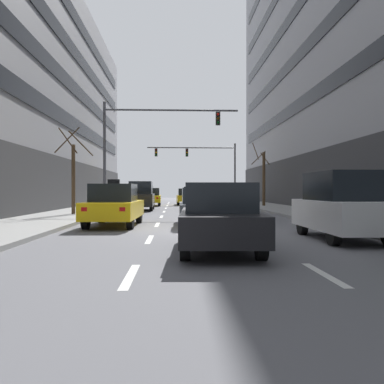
{
  "coord_description": "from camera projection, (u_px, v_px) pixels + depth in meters",
  "views": [
    {
      "loc": [
        -0.91,
        -14.77,
        1.48
      ],
      "look_at": [
        0.62,
        21.82,
        1.28
      ],
      "focal_mm": 36.89,
      "sensor_mm": 36.0,
      "label": 1
    }
  ],
  "objects": [
    {
      "name": "ground_plane",
      "position": [
        200.0,
        229.0,
        14.81
      ],
      "size": [
        120.0,
        120.0,
        0.0
      ],
      "primitive_type": "plane",
      "color": "slate"
    },
    {
      "name": "sidewalk_left",
      "position": [
        10.0,
        228.0,
        14.51
      ],
      "size": [
        3.93,
        80.0,
        0.14
      ],
      "primitive_type": "cube",
      "color": "gray",
      "rests_on": "ground"
    },
    {
      "name": "sidewalk_right",
      "position": [
        382.0,
        227.0,
        15.1
      ],
      "size": [
        3.93,
        80.0,
        0.14
      ],
      "primitive_type": "cube",
      "color": "gray",
      "rests_on": "ground"
    },
    {
      "name": "lane_stripe_l1_s2",
      "position": [
        130.0,
        276.0,
        6.74
      ],
      "size": [
        0.16,
        2.0,
        0.01
      ],
      "primitive_type": "cube",
      "color": "silver",
      "rests_on": "ground"
    },
    {
      "name": "lane_stripe_l1_s3",
      "position": [
        150.0,
        239.0,
        11.74
      ],
      "size": [
        0.16,
        2.0,
        0.01
      ],
      "primitive_type": "cube",
      "color": "silver",
      "rests_on": "ground"
    },
    {
      "name": "lane_stripe_l1_s4",
      "position": [
        157.0,
        225.0,
        16.73
      ],
      "size": [
        0.16,
        2.0,
        0.01
      ],
      "primitive_type": "cube",
      "color": "silver",
      "rests_on": "ground"
    },
    {
      "name": "lane_stripe_l1_s5",
      "position": [
        161.0,
        217.0,
        21.73
      ],
      "size": [
        0.16,
        2.0,
        0.01
      ],
      "primitive_type": "cube",
      "color": "silver",
      "rests_on": "ground"
    },
    {
      "name": "lane_stripe_l1_s6",
      "position": [
        164.0,
        212.0,
        26.72
      ],
      "size": [
        0.16,
        2.0,
        0.01
      ],
      "primitive_type": "cube",
      "color": "silver",
      "rests_on": "ground"
    },
    {
      "name": "lane_stripe_l1_s7",
      "position": [
        166.0,
        208.0,
        31.72
      ],
      "size": [
        0.16,
        2.0,
        0.01
      ],
      "primitive_type": "cube",
      "color": "silver",
      "rests_on": "ground"
    },
    {
      "name": "lane_stripe_l1_s8",
      "position": [
        167.0,
        206.0,
        36.72
      ],
      "size": [
        0.16,
        2.0,
        0.01
      ],
      "primitive_type": "cube",
      "color": "silver",
      "rests_on": "ground"
    },
    {
      "name": "lane_stripe_l1_s9",
      "position": [
        168.0,
        204.0,
        41.71
      ],
      "size": [
        0.16,
        2.0,
        0.01
      ],
      "primitive_type": "cube",
      "color": "silver",
      "rests_on": "ground"
    },
    {
      "name": "lane_stripe_l1_s10",
      "position": [
        169.0,
        202.0,
        46.71
      ],
      "size": [
        0.16,
        2.0,
        0.01
      ],
      "primitive_type": "cube",
      "color": "silver",
      "rests_on": "ground"
    },
    {
      "name": "lane_stripe_l2_s2",
      "position": [
        324.0,
        274.0,
        6.88
      ],
      "size": [
        0.16,
        2.0,
        0.01
      ],
      "primitive_type": "cube",
      "color": "silver",
      "rests_on": "ground"
    },
    {
      "name": "lane_stripe_l2_s3",
      "position": [
        262.0,
        239.0,
        11.88
      ],
      "size": [
        0.16,
        2.0,
        0.01
      ],
      "primitive_type": "cube",
      "color": "silver",
      "rests_on": "ground"
    },
    {
      "name": "lane_stripe_l2_s4",
      "position": [
        236.0,
        224.0,
        16.87
      ],
      "size": [
        0.16,
        2.0,
        0.01
      ],
      "primitive_type": "cube",
      "color": "silver",
      "rests_on": "ground"
    },
    {
      "name": "lane_stripe_l2_s5",
      "position": [
        222.0,
        216.0,
        21.87
      ],
      "size": [
        0.16,
        2.0,
        0.01
      ],
      "primitive_type": "cube",
      "color": "silver",
      "rests_on": "ground"
    },
    {
      "name": "lane_stripe_l2_s6",
      "position": [
        214.0,
        211.0,
        26.87
      ],
      "size": [
        0.16,
        2.0,
        0.01
      ],
      "primitive_type": "cube",
      "color": "silver",
      "rests_on": "ground"
    },
    {
      "name": "lane_stripe_l2_s7",
      "position": [
        208.0,
        208.0,
        31.86
      ],
      "size": [
        0.16,
        2.0,
        0.01
      ],
      "primitive_type": "cube",
      "color": "silver",
      "rests_on": "ground"
    },
    {
      "name": "lane_stripe_l2_s8",
      "position": [
        203.0,
        206.0,
        36.86
      ],
      "size": [
        0.16,
        2.0,
        0.01
      ],
      "primitive_type": "cube",
      "color": "silver",
      "rests_on": "ground"
    },
    {
      "name": "lane_stripe_l2_s9",
      "position": [
        200.0,
        204.0,
        41.85
      ],
      "size": [
        0.16,
        2.0,
        0.01
      ],
      "primitive_type": "cube",
      "color": "silver",
      "rests_on": "ground"
    },
    {
      "name": "lane_stripe_l2_s10",
      "position": [
        197.0,
        202.0,
        46.85
      ],
      "size": [
        0.16,
        2.0,
        0.01
      ],
      "primitive_type": "cube",
      "color": "silver",
      "rests_on": "ground"
    },
    {
      "name": "car_driving_0",
      "position": [
        141.0,
        196.0,
        28.53
      ],
      "size": [
        1.88,
        4.33,
        2.08
      ],
      "color": "black",
      "rests_on": "ground"
    },
    {
      "name": "taxi_driving_1",
      "position": [
        114.0,
        205.0,
        16.1
      ],
      "size": [
        2.02,
        4.63,
        1.91
      ],
      "color": "black",
      "rests_on": "ground"
    },
    {
      "name": "car_driving_2",
      "position": [
        219.0,
        218.0,
        9.51
      ],
      "size": [
        2.02,
        4.45,
        1.64
      ],
      "color": "black",
      "rests_on": "ground"
    },
    {
      "name": "car_driving_3",
      "position": [
        201.0,
        207.0,
        16.47
      ],
      "size": [
        1.77,
        4.19,
        1.57
      ],
      "color": "black",
      "rests_on": "ground"
    },
    {
      "name": "taxi_driving_4",
      "position": [
        151.0,
        197.0,
        36.8
      ],
      "size": [
        1.97,
        4.46,
        1.83
      ],
      "color": "black",
      "rests_on": "ground"
    },
    {
      "name": "taxi_driving_5",
      "position": [
        186.0,
        197.0,
        38.61
      ],
      "size": [
        1.9,
        4.35,
        1.79
      ],
      "color": "black",
      "rests_on": "ground"
    },
    {
      "name": "car_parked_1",
      "position": [
        341.0,
        206.0,
        11.69
      ],
      "size": [
        1.75,
        4.17,
        2.02
      ],
      "color": "black",
      "rests_on": "ground"
    },
    {
      "name": "traffic_signal_0",
      "position": [
        144.0,
        136.0,
        25.29
      ],
      "size": [
        8.67,
        0.35,
        6.98
      ],
      "color": "#4C4C51",
      "rests_on": "sidewalk_left"
    },
    {
      "name": "traffic_signal_1",
      "position": [
        204.0,
        160.0,
        42.06
      ],
      "size": [
        9.46,
        0.35,
        6.32
      ],
      "color": "#4C4C51",
      "rests_on": "sidewalk_right"
    },
    {
      "name": "street_tree_0",
      "position": [
        73.0,
        174.0,
        22.02
      ],
      "size": [
        2.21,
        2.21,
        5.03
      ],
      "color": "#4C3823",
      "rests_on": "sidewalk_left"
    },
    {
      "name": "street_tree_1",
      "position": [
        263.0,
        177.0,
        33.63
      ],
      "size": [
        1.44,
        1.9,
        5.44
      ],
      "color": "#4C3823",
      "rests_on": "sidewalk_right"
    }
  ]
}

